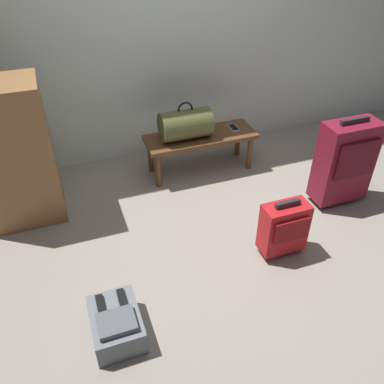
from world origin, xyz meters
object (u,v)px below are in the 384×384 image
object	(u,v)px
duffel_bag_olive	(185,124)
suitcase_small_red	(284,227)
bench	(201,140)
backpack_grey	(116,324)
side_cabinet	(13,155)
cell_phone	(234,127)
suitcase_upright_burgundy	(345,161)

from	to	relation	value
duffel_bag_olive	suitcase_small_red	bearing A→B (deg)	-76.49
bench	backpack_grey	size ratio (longest dim) A/B	2.63
suitcase_small_red	side_cabinet	bearing A→B (deg)	147.32
cell_phone	suitcase_upright_burgundy	distance (m)	1.04
duffel_bag_olive	backpack_grey	xyz separation A→B (m)	(-0.95, -1.50, -0.40)
duffel_bag_olive	suitcase_upright_burgundy	size ratio (longest dim) A/B	0.58
cell_phone	side_cabinet	distance (m)	1.88
side_cabinet	suitcase_small_red	bearing A→B (deg)	-32.68
suitcase_upright_burgundy	bench	bearing A→B (deg)	137.07
backpack_grey	side_cabinet	bearing A→B (deg)	108.19
backpack_grey	side_cabinet	size ratio (longest dim) A/B	0.35
suitcase_small_red	backpack_grey	bearing A→B (deg)	-167.58
suitcase_upright_burgundy	suitcase_small_red	xyz separation A→B (m)	(-0.75, -0.39, -0.15)
cell_phone	side_cabinet	xyz separation A→B (m)	(-1.87, -0.17, 0.18)
suitcase_upright_burgundy	side_cabinet	distance (m)	2.54
cell_phone	suitcase_upright_burgundy	bearing A→B (deg)	-56.73
cell_phone	suitcase_small_red	world-z (taller)	suitcase_small_red
duffel_bag_olive	suitcase_upright_burgundy	world-z (taller)	suitcase_upright_burgundy
suitcase_upright_burgundy	side_cabinet	size ratio (longest dim) A/B	0.69
suitcase_upright_burgundy	backpack_grey	bearing A→B (deg)	-161.67
cell_phone	side_cabinet	size ratio (longest dim) A/B	0.13
suitcase_upright_burgundy	backpack_grey	xyz separation A→B (m)	(-1.99, -0.66, -0.30)
bench	cell_phone	xyz separation A→B (m)	(0.33, 0.03, 0.06)
bench	side_cabinet	xyz separation A→B (m)	(-1.53, -0.15, 0.24)
duffel_bag_olive	cell_phone	size ratio (longest dim) A/B	3.06
bench	side_cabinet	world-z (taller)	side_cabinet
suitcase_upright_burgundy	side_cabinet	bearing A→B (deg)	164.10
bench	suitcase_upright_burgundy	world-z (taller)	suitcase_upright_burgundy
duffel_bag_olive	suitcase_small_red	size ratio (longest dim) A/B	0.96
bench	duffel_bag_olive	bearing A→B (deg)	-180.00
suitcase_small_red	backpack_grey	distance (m)	1.28
bench	backpack_grey	world-z (taller)	bench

